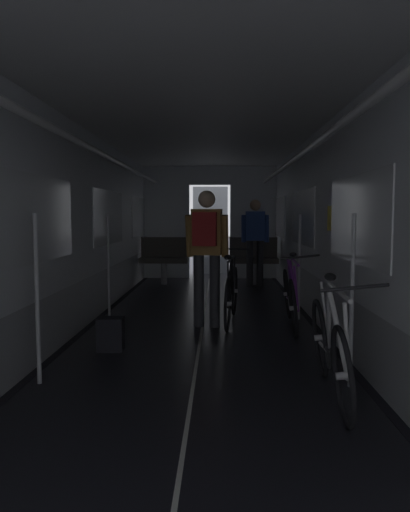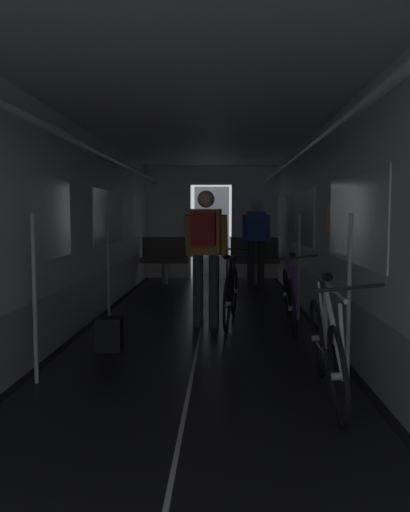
{
  "view_description": "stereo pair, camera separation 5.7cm",
  "coord_description": "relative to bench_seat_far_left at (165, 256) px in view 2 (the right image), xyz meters",
  "views": [
    {
      "loc": [
        0.21,
        -1.83,
        1.38
      ],
      "look_at": [
        0.0,
        5.44,
        0.78
      ],
      "focal_mm": 34.69,
      "sensor_mm": 36.0,
      "label": 1
    },
    {
      "loc": [
        0.27,
        -1.83,
        1.38
      ],
      "look_at": [
        0.0,
        5.44,
        0.78
      ],
      "focal_mm": 34.69,
      "sensor_mm": 36.0,
      "label": 2
    }
  ],
  "objects": [
    {
      "name": "train_car_shell",
      "position": [
        0.9,
        -4.47,
        1.13
      ],
      "size": [
        3.14,
        12.34,
        2.57
      ],
      "color": "black",
      "rests_on": "ground"
    },
    {
      "name": "bench_seat_far_left",
      "position": [
        0.0,
        0.0,
        0.0
      ],
      "size": [
        0.98,
        0.51,
        0.95
      ],
      "color": "gray",
      "rests_on": "ground"
    },
    {
      "name": "bench_seat_far_right",
      "position": [
        1.8,
        0.0,
        0.0
      ],
      "size": [
        0.98,
        0.51,
        0.95
      ],
      "color": "gray",
      "rests_on": "ground"
    },
    {
      "name": "bicycle_purple",
      "position": [
        2.0,
        -3.83,
        -0.19
      ],
      "size": [
        0.44,
        1.69,
        0.95
      ],
      "color": "black",
      "rests_on": "ground"
    },
    {
      "name": "bicycle_white",
      "position": [
        1.96,
        -6.2,
        -0.19
      ],
      "size": [
        0.44,
        1.69,
        0.95
      ],
      "color": "black",
      "rests_on": "ground"
    },
    {
      "name": "person_cyclist_aisle",
      "position": [
        0.96,
        -3.88,
        0.45
      ],
      "size": [
        0.55,
        0.41,
        1.69
      ],
      "color": "#2D2D33",
      "rests_on": "ground"
    },
    {
      "name": "bicycle_black_in_aisle",
      "position": [
        1.27,
        -3.61,
        -0.18
      ],
      "size": [
        0.44,
        1.69,
        0.94
      ],
      "color": "black",
      "rests_on": "ground"
    },
    {
      "name": "person_standing_near_bench",
      "position": [
        1.8,
        -0.38,
        0.41
      ],
      "size": [
        0.53,
        0.23,
        1.69
      ],
      "color": "#2D2D33",
      "rests_on": "ground"
    },
    {
      "name": "backpack_on_floor",
      "position": [
        0.0,
        -4.97,
        -0.4
      ],
      "size": [
        0.27,
        0.21,
        0.34
      ],
      "primitive_type": "cube",
      "rotation": [
        0.0,
        0.0,
        0.03
      ],
      "color": "black",
      "rests_on": "ground"
    }
  ]
}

